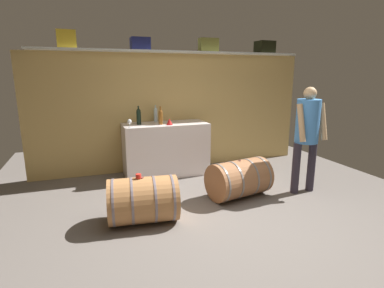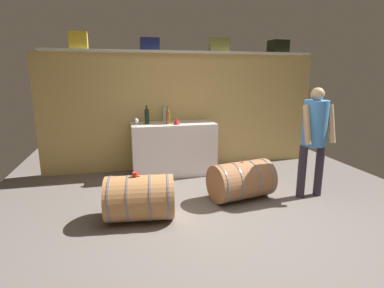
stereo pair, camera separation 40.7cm
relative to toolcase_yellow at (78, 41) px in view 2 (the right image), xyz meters
The scene contains 17 objects.
ground_plane 3.41m from the toolcase_yellow, 44.20° to the right, with size 6.43×8.24×0.02m, color #69615B.
back_wall_panel 2.18m from the toolcase_yellow, ahead, with size 5.23×0.10×2.15m, color tan.
high_shelf_board 1.80m from the toolcase_yellow, ahead, with size 4.81×0.40×0.03m, color silver.
toolcase_yellow is the anchor object (origin of this frame).
toolcase_navy 1.16m from the toolcase_yellow, ahead, with size 0.32×0.26×0.21m, color navy.
toolcase_olive 2.41m from the toolcase_yellow, ahead, with size 0.34×0.18×0.24m, color olive.
toolcase_black 3.60m from the toolcase_yellow, ahead, with size 0.33×0.28×0.23m, color black.
work_cabinet 2.40m from the toolcase_yellow, ahead, with size 1.48×0.65×0.93m, color white.
wine_bottle_amber 1.91m from the toolcase_yellow, 13.10° to the right, with size 0.07×0.07×0.31m.
wine_bottle_clear 1.87m from the toolcase_yellow, ahead, with size 0.07×0.07×0.30m.
wine_bottle_dark 1.64m from the toolcase_yellow, 10.79° to the right, with size 0.08×0.08×0.32m.
wine_glass 1.62m from the toolcase_yellow, 29.18° to the right, with size 0.07×0.07×0.14m.
red_funnel 2.07m from the toolcase_yellow, 14.94° to the right, with size 0.11×0.11×0.11m, color red.
wine_barrel_near 2.91m from the toolcase_yellow, 67.92° to the right, with size 0.89×0.65×0.58m.
wine_barrel_far 3.45m from the toolcase_yellow, 35.47° to the right, with size 0.97×0.71×0.56m.
tasting_cup 2.69m from the toolcase_yellow, 69.07° to the right, with size 0.07×0.07×0.05m, color red.
winemaker_pouring 3.96m from the toolcase_yellow, 28.28° to the right, with size 0.47×0.37×1.60m.
Camera 2 is at (-1.18, -3.12, 1.78)m, focal length 28.29 mm.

